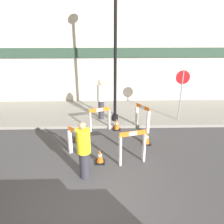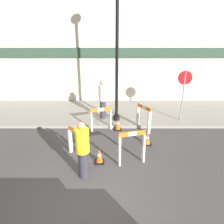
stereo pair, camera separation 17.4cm
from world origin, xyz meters
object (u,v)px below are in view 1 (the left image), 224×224
(streetlamp_post, at_px, (115,31))
(person_worker, at_px, (84,149))
(stop_sign, at_px, (182,87))
(person_pedestrian, at_px, (101,98))

(streetlamp_post, xyz_separation_m, person_worker, (-1.02, -3.85, -3.00))
(stop_sign, distance_m, person_pedestrian, 3.55)
(stop_sign, bearing_deg, person_pedestrian, -0.56)
(stop_sign, distance_m, person_worker, 5.51)
(streetlamp_post, height_order, person_worker, streetlamp_post)
(streetlamp_post, bearing_deg, person_worker, -104.83)
(stop_sign, height_order, person_worker, stop_sign)
(person_pedestrian, bearing_deg, person_worker, 118.34)
(stop_sign, height_order, person_pedestrian, stop_sign)
(person_pedestrian, bearing_deg, streetlamp_post, -164.56)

